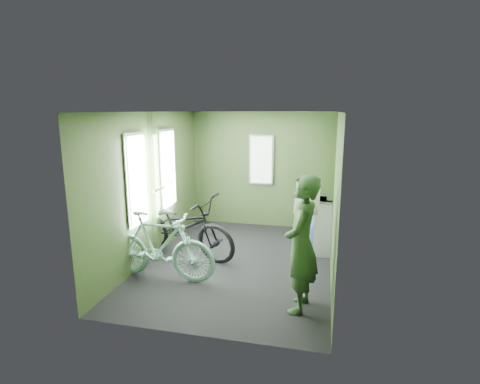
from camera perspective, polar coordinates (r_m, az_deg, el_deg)
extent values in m
plane|color=black|center=(5.95, -0.22, -10.61)|extent=(4.00, 4.00, 0.00)
cube|color=silver|center=(5.48, -0.24, 12.13)|extent=(2.80, 4.00, 0.02)
cube|color=#354C23|center=(7.53, 3.28, 3.39)|extent=(2.80, 0.02, 2.30)
cube|color=#354C23|center=(3.75, -7.32, -5.97)|extent=(2.80, 0.02, 2.30)
cube|color=#354C23|center=(6.07, -13.20, 0.90)|extent=(0.02, 4.00, 2.30)
cube|color=#354C23|center=(5.46, 14.22, -0.42)|extent=(0.02, 4.00, 2.30)
cube|color=#354C23|center=(6.06, -12.86, 0.89)|extent=(0.08, 0.12, 2.30)
cube|color=silver|center=(5.54, -15.37, 1.80)|extent=(0.02, 0.56, 1.34)
cube|color=silver|center=(6.51, -10.80, 3.56)|extent=(0.02, 0.56, 1.34)
cube|color=white|center=(5.46, -15.60, 7.27)|extent=(0.00, 0.12, 0.12)
cube|color=white|center=(6.45, -10.91, 8.21)|extent=(0.00, 0.12, 0.12)
cylinder|color=silver|center=(6.04, -12.24, 0.40)|extent=(0.03, 0.40, 0.03)
cube|color=#354C23|center=(6.05, 13.66, 0.83)|extent=(0.10, 0.10, 2.30)
cube|color=white|center=(6.25, 14.25, 7.66)|extent=(0.02, 0.40, 0.50)
cube|color=silver|center=(7.46, 3.24, 4.86)|extent=(0.50, 0.02, 1.00)
imported|color=black|center=(6.25, -8.70, -9.62)|extent=(2.12, 1.37, 1.12)
imported|color=#8ECDC7|center=(5.53, -11.97, -12.78)|extent=(1.65, 0.59, 1.00)
imported|color=#2F4E2A|center=(4.41, 9.34, -7.86)|extent=(0.45, 0.63, 1.62)
cube|color=silver|center=(4.55, 10.22, -0.74)|extent=(0.31, 0.20, 0.40)
cube|color=gray|center=(6.27, 12.52, -5.17)|extent=(0.27, 0.38, 0.93)
cube|color=navy|center=(6.84, 11.31, -5.83)|extent=(0.56, 0.90, 0.43)
cube|color=navy|center=(6.72, 13.25, -2.26)|extent=(0.14, 0.86, 0.47)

